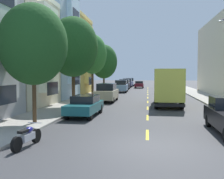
% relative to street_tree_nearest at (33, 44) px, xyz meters
% --- Properties ---
extents(ground_plane, '(160.00, 160.00, 0.00)m').
position_rel_street_tree_nearest_xyz_m(ground_plane, '(6.40, 26.48, -4.58)').
color(ground_plane, '#38383A').
extents(sidewalk_left, '(3.20, 120.00, 0.14)m').
position_rel_street_tree_nearest_xyz_m(sidewalk_left, '(-0.70, 24.48, -4.51)').
color(sidewalk_left, '#A39E93').
rests_on(sidewalk_left, ground_plane).
extents(sidewalk_right, '(3.20, 120.00, 0.14)m').
position_rel_street_tree_nearest_xyz_m(sidewalk_right, '(13.50, 24.48, -4.51)').
color(sidewalk_right, '#A39E93').
rests_on(sidewalk_right, ground_plane).
extents(lane_centerline_dashes, '(0.14, 47.20, 0.01)m').
position_rel_street_tree_nearest_xyz_m(lane_centerline_dashes, '(6.40, 20.98, -4.58)').
color(lane_centerline_dashes, yellow).
rests_on(lane_centerline_dashes, ground_plane).
extents(townhouse_third_powder_blue, '(14.11, 7.52, 12.81)m').
position_rel_street_tree_nearest_xyz_m(townhouse_third_powder_blue, '(-8.95, 15.38, 1.62)').
color(townhouse_third_powder_blue, '#9EB7CC').
rests_on(townhouse_third_powder_blue, ground_plane).
extents(townhouse_fourth_mustard, '(13.51, 7.52, 11.07)m').
position_rel_street_tree_nearest_xyz_m(townhouse_fourth_mustard, '(-8.64, 23.10, 0.75)').
color(townhouse_fourth_mustard, tan).
rests_on(townhouse_fourth_mustard, ground_plane).
extents(street_tree_nearest, '(3.83, 3.83, 6.74)m').
position_rel_street_tree_nearest_xyz_m(street_tree_nearest, '(0.00, 0.00, 0.00)').
color(street_tree_nearest, '#47331E').
rests_on(street_tree_nearest, sidewalk_left).
extents(street_tree_second, '(4.29, 4.29, 7.69)m').
position_rel_street_tree_nearest_xyz_m(street_tree_second, '(-0.00, 8.00, 0.66)').
color(street_tree_second, '#47331E').
rests_on(street_tree_second, sidewalk_left).
extents(street_tree_third, '(3.32, 3.32, 7.36)m').
position_rel_street_tree_nearest_xyz_m(street_tree_third, '(-0.00, 16.00, 0.62)').
color(street_tree_third, '#47331E').
rests_on(street_tree_third, sidewalk_left).
extents(street_tree_farthest, '(3.90, 3.90, 7.05)m').
position_rel_street_tree_nearest_xyz_m(street_tree_farthest, '(0.00, 24.00, 0.13)').
color(street_tree_farthest, '#47331E').
rests_on(street_tree_farthest, sidewalk_left).
extents(delivery_box_truck, '(2.53, 7.49, 3.34)m').
position_rel_street_tree_nearest_xyz_m(delivery_box_truck, '(8.20, 10.45, -2.68)').
color(delivery_box_truck, '#D8D84C').
rests_on(delivery_box_truck, ground_plane).
extents(parked_suv_sky, '(2.02, 4.83, 1.93)m').
position_rel_street_tree_nearest_xyz_m(parked_suv_sky, '(2.16, 27.89, -3.59)').
color(parked_suv_sky, '#7A9EC6').
rests_on(parked_suv_sky, ground_plane).
extents(parked_suv_orange, '(2.07, 4.85, 1.93)m').
position_rel_street_tree_nearest_xyz_m(parked_suv_orange, '(10.81, 42.74, -3.59)').
color(parked_suv_orange, orange).
rests_on(parked_suv_orange, ground_plane).
extents(parked_suv_navy, '(2.06, 4.84, 1.93)m').
position_rel_street_tree_nearest_xyz_m(parked_suv_navy, '(1.96, 43.38, -3.59)').
color(parked_suv_navy, navy).
rests_on(parked_suv_navy, ground_plane).
extents(parked_suv_charcoal, '(1.99, 4.82, 1.93)m').
position_rel_street_tree_nearest_xyz_m(parked_suv_charcoal, '(1.99, 35.57, -3.59)').
color(parked_suv_charcoal, '#333338').
rests_on(parked_suv_charcoal, ground_plane).
extents(parked_suv_white, '(1.96, 4.80, 1.93)m').
position_rel_street_tree_nearest_xyz_m(parked_suv_white, '(2.09, 49.83, -3.59)').
color(parked_suv_white, silver).
rests_on(parked_suv_white, ground_plane).
extents(parked_sedan_teal, '(1.90, 4.54, 1.43)m').
position_rel_street_tree_nearest_xyz_m(parked_sedan_teal, '(2.07, 3.61, -3.83)').
color(parked_sedan_teal, '#195B60').
rests_on(parked_sedan_teal, ground_plane).
extents(parked_hatchback_red, '(1.79, 4.02, 1.50)m').
position_rel_street_tree_nearest_xyz_m(parked_hatchback_red, '(10.81, 37.17, -3.82)').
color(parked_hatchback_red, '#AD1E1E').
rests_on(parked_hatchback_red, ground_plane).
extents(parked_suv_champagne, '(1.98, 4.81, 1.93)m').
position_rel_street_tree_nearest_xyz_m(parked_suv_champagne, '(2.11, 13.25, -3.59)').
color(parked_suv_champagne, tan).
rests_on(parked_suv_champagne, ground_plane).
extents(moving_burgundy_sedan, '(1.80, 4.50, 1.43)m').
position_rel_street_tree_nearest_xyz_m(moving_burgundy_sedan, '(4.60, 41.16, -3.83)').
color(moving_burgundy_sedan, maroon).
rests_on(moving_burgundy_sedan, ground_plane).
extents(parked_motorcycle, '(0.62, 2.05, 0.90)m').
position_rel_street_tree_nearest_xyz_m(parked_motorcycle, '(1.65, -4.41, -4.17)').
color(parked_motorcycle, black).
rests_on(parked_motorcycle, ground_plane).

